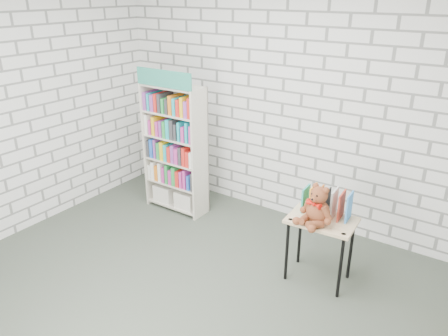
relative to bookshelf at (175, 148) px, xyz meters
The scene contains 6 objects.
ground 1.93m from the bookshelf, 50.87° to the right, with size 4.50×4.50×0.00m, color #3D453A.
room_shell 2.00m from the bookshelf, 50.87° to the right, with size 4.52×4.02×2.81m.
bookshelf is the anchor object (origin of this frame).
display_table 2.13m from the bookshelf, 10.30° to the right, with size 0.64×0.46×0.66m.
table_books 2.10m from the bookshelf, ahead, with size 0.44×0.22×0.26m.
teddy_bear 2.12m from the bookshelf, 13.04° to the right, with size 0.34×0.33×0.37m.
Camera 1 is at (2.24, -2.46, 2.65)m, focal length 35.00 mm.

